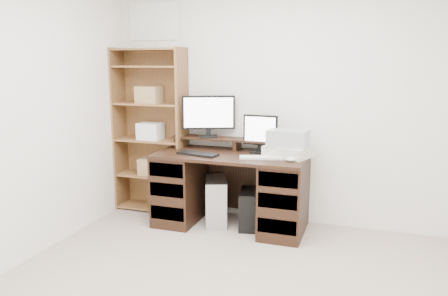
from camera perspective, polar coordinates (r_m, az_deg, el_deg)
The scene contains 14 objects.
room at distance 2.61m, azimuth -2.70°, elevation 2.35°, with size 3.54×4.04×2.54m.
desk at distance 4.43m, azimuth 0.89°, elevation -5.34°, with size 1.50×0.70×0.75m.
riser_shelf at distance 4.52m, azimuth 1.71°, elevation 0.90°, with size 1.40×0.22×0.12m.
monitor_wide at distance 4.57m, azimuth -2.04°, elevation 4.45°, with size 0.52×0.24×0.44m.
monitor_small at distance 4.37m, azimuth 4.77°, elevation 2.05°, with size 0.35×0.14×0.38m.
speaker at distance 4.74m, azimuth -5.57°, elevation 2.76°, with size 0.07×0.07×0.18m, color black.
keyboard_black at distance 4.29m, azimuth -3.47°, elevation -0.77°, with size 0.41×0.14×0.02m, color black.
keyboard_white at distance 4.15m, azimuth 4.90°, elevation -1.25°, with size 0.41×0.12×0.02m, color silver.
mouse at distance 4.05m, azimuth 8.68°, elevation -1.49°, with size 0.10×0.07×0.04m, color silver.
printer at distance 4.25m, azimuth 8.33°, elevation -0.45°, with size 0.41×0.31×0.10m, color beige.
basket at distance 4.22m, azimuth 8.38°, elevation 1.30°, with size 0.37×0.27×0.16m, color #9FA4AA.
tower_silver at distance 4.56m, azimuth -1.08°, elevation -6.86°, with size 0.21×0.47×0.47m, color #AEB0B5.
tower_black at distance 4.45m, azimuth 3.20°, elevation -7.95°, with size 0.23×0.41×0.38m.
bookshelf at distance 4.89m, azimuth -9.47°, elevation 2.43°, with size 0.80×0.30×1.80m.
Camera 1 is at (0.94, -2.40, 1.66)m, focal length 35.00 mm.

